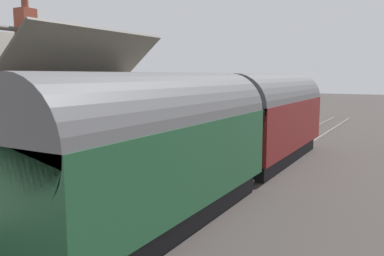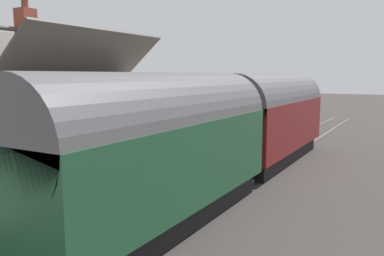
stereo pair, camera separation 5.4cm
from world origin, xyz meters
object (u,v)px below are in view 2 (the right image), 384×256
object	(u,v)px
bench_by_lamp	(232,120)
planter_under_sign	(212,137)
bench_near_building	(194,129)
planter_bench_left	(232,119)
train	(231,128)
planter_edge_far	(46,178)
tree_distant	(88,75)
station_building	(68,116)
bench_mid_platform	(246,117)

from	to	relation	value
bench_by_lamp	planter_under_sign	bearing A→B (deg)	-165.67
bench_near_building	planter_bench_left	world-z (taller)	bench_near_building
bench_near_building	planter_bench_left	bearing A→B (deg)	6.35
train	planter_edge_far	bearing A→B (deg)	155.67
planter_under_sign	train	bearing A→B (deg)	-142.53
planter_under_sign	tree_distant	size ratio (longest dim) A/B	0.13
train	station_building	xyz separation A→B (m)	(-2.66, 5.98, 0.41)
bench_by_lamp	planter_edge_far	distance (m)	15.51
bench_near_building	bench_mid_platform	bearing A→B (deg)	-0.50
planter_under_sign	bench_near_building	bearing A→B (deg)	55.74
station_building	bench_near_building	xyz separation A→B (m)	(6.97, -1.92, -1.23)
bench_by_lamp	tree_distant	size ratio (longest dim) A/B	0.22
tree_distant	train	bearing A→B (deg)	-116.50
bench_near_building	planter_bench_left	size ratio (longest dim) A/B	2.33
bench_by_lamp	station_building	bearing A→B (deg)	170.24
station_building	bench_mid_platform	distance (m)	14.31
bench_mid_platform	bench_near_building	bearing A→B (deg)	179.50
train	tree_distant	world-z (taller)	tree_distant
bench_mid_platform	bench_near_building	xyz separation A→B (m)	(-7.15, 0.06, 0.00)
planter_under_sign	planter_edge_far	bearing A→B (deg)	177.45
station_building	planter_edge_far	size ratio (longest dim) A/B	8.82
station_building	planter_bench_left	xyz separation A→B (m)	(13.65, -1.17, -1.40)
planter_bench_left	tree_distant	world-z (taller)	tree_distant
bench_mid_platform	tree_distant	xyz separation A→B (m)	(-4.20, 10.55, 2.87)
bench_by_lamp	planter_edge_far	xyz separation A→B (m)	(-15.47, -1.06, -0.05)
planter_bench_left	planter_edge_far	bearing A→B (deg)	-173.76
planter_edge_far	tree_distant	xyz separation A→B (m)	(13.67, 11.65, 2.92)
bench_mid_platform	bench_near_building	size ratio (longest dim) A/B	1.01
bench_near_building	planter_under_sign	distance (m)	1.93
train	bench_mid_platform	distance (m)	12.16
train	bench_mid_platform	bearing A→B (deg)	19.24
bench_near_building	tree_distant	size ratio (longest dim) A/B	0.22
train	bench_by_lamp	bearing A→B (deg)	23.63
train	bench_near_building	size ratio (longest dim) A/B	13.76
station_building	planter_bench_left	bearing A→B (deg)	-4.91
bench_by_lamp	tree_distant	world-z (taller)	tree_distant
tree_distant	station_building	bearing A→B (deg)	-139.15
tree_distant	planter_under_sign	bearing A→B (deg)	-108.44
bench_mid_platform	planter_bench_left	world-z (taller)	bench_mid_platform
bench_near_building	bench_by_lamp	distance (m)	4.75
train	planter_edge_far	world-z (taller)	train
train	station_building	world-z (taller)	station_building
bench_by_lamp	planter_edge_far	size ratio (longest dim) A/B	1.82
bench_mid_platform	planter_edge_far	xyz separation A→B (m)	(-17.87, -1.10, -0.05)
bench_by_lamp	planter_under_sign	xyz separation A→B (m)	(-5.83, -1.49, -0.16)
planter_edge_far	bench_by_lamp	bearing A→B (deg)	3.92
planter_bench_left	tree_distant	bearing A→B (deg)	110.95
station_building	tree_distant	size ratio (longest dim) A/B	1.07
planter_edge_far	tree_distant	bearing A→B (deg)	40.43
planter_edge_far	tree_distant	world-z (taller)	tree_distant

